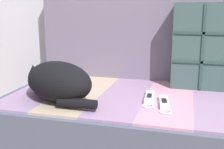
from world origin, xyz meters
The scene contains 4 objects.
throw_pillow_quilted centered at (-0.10, 0.33, 0.55)m, with size 0.42×0.14×0.42m.
sleeping_cat centered at (-0.78, -0.04, 0.43)m, with size 0.41×0.36×0.17m.
game_remote_near centered at (-0.32, 0.01, 0.35)m, with size 0.07×0.20×0.02m.
game_remote_far centered at (-0.39, 0.07, 0.35)m, with size 0.06×0.21×0.02m.
Camera 1 is at (-0.24, -1.10, 0.73)m, focal length 45.00 mm.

